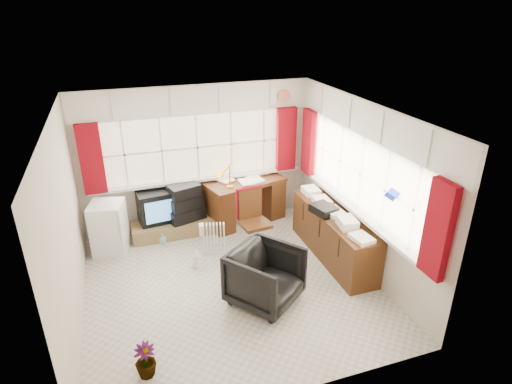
% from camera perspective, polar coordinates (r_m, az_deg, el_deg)
% --- Properties ---
extents(ground, '(4.00, 4.00, 0.00)m').
position_cam_1_polar(ground, '(6.31, -3.37, -12.18)').
color(ground, beige).
rests_on(ground, ground).
extents(room_walls, '(4.00, 4.00, 4.00)m').
position_cam_1_polar(room_walls, '(5.55, -3.75, 0.38)').
color(room_walls, beige).
rests_on(room_walls, ground).
extents(window_back, '(3.70, 0.12, 3.60)m').
position_cam_1_polar(window_back, '(7.51, -7.55, 2.20)').
color(window_back, '#F5E1C2').
rests_on(window_back, room_walls).
extents(window_right, '(0.12, 3.70, 3.60)m').
position_cam_1_polar(window_right, '(6.51, 13.14, -1.87)').
color(window_right, '#F5E1C2').
rests_on(window_right, room_walls).
extents(curtains, '(3.83, 3.83, 1.15)m').
position_cam_1_polar(curtains, '(6.65, 1.87, 4.13)').
color(curtains, maroon).
rests_on(curtains, room_walls).
extents(overhead_cabinets, '(3.98, 3.98, 0.48)m').
position_cam_1_polar(overhead_cabinets, '(6.48, 2.26, 10.95)').
color(overhead_cabinets, white).
rests_on(overhead_cabinets, room_walls).
extents(desk, '(1.53, 1.03, 0.84)m').
position_cam_1_polar(desk, '(7.75, -1.50, -0.87)').
color(desk, '#502C12').
rests_on(desk, ground).
extents(desk_lamp, '(0.19, 0.17, 0.46)m').
position_cam_1_polar(desk_lamp, '(7.21, -3.55, 2.96)').
color(desk_lamp, orange).
rests_on(desk_lamp, desk).
extents(task_chair, '(0.49, 0.52, 1.06)m').
position_cam_1_polar(task_chair, '(6.82, -0.55, -3.50)').
color(task_chair, black).
rests_on(task_chair, ground).
extents(office_chair, '(1.18, 1.19, 0.78)m').
position_cam_1_polar(office_chair, '(5.78, 1.24, -11.21)').
color(office_chair, black).
rests_on(office_chair, ground).
extents(radiator, '(0.38, 0.22, 0.54)m').
position_cam_1_polar(radiator, '(6.89, -5.60, -6.60)').
color(radiator, white).
rests_on(radiator, ground).
extents(credenza, '(0.50, 2.00, 0.85)m').
position_cam_1_polar(credenza, '(6.81, 10.28, -5.59)').
color(credenza, '#502C12').
rests_on(credenza, ground).
extents(file_tray, '(0.38, 0.45, 0.13)m').
position_cam_1_polar(file_tray, '(6.62, 9.02, -2.30)').
color(file_tray, black).
rests_on(file_tray, credenza).
extents(tv_bench, '(1.40, 0.50, 0.25)m').
position_cam_1_polar(tv_bench, '(7.59, -10.94, -4.68)').
color(tv_bench, olive).
rests_on(tv_bench, ground).
extents(crt_tv, '(0.66, 0.63, 0.55)m').
position_cam_1_polar(crt_tv, '(7.53, -13.24, -1.70)').
color(crt_tv, black).
rests_on(crt_tv, tv_bench).
extents(hifi_stack, '(0.70, 0.55, 0.64)m').
position_cam_1_polar(hifi_stack, '(7.44, -9.47, -1.48)').
color(hifi_stack, black).
rests_on(hifi_stack, tv_bench).
extents(mini_fridge, '(0.61, 0.62, 0.85)m').
position_cam_1_polar(mini_fridge, '(7.21, -18.99, -4.56)').
color(mini_fridge, white).
rests_on(mini_fridge, ground).
extents(spray_bottle_a, '(0.16, 0.16, 0.30)m').
position_cam_1_polar(spray_bottle_a, '(6.62, -8.02, -8.86)').
color(spray_bottle_a, white).
rests_on(spray_bottle_a, ground).
extents(spray_bottle_b, '(0.12, 0.12, 0.18)m').
position_cam_1_polar(spray_bottle_b, '(7.36, -12.31, -6.07)').
color(spray_bottle_b, '#8CD1CA').
rests_on(spray_bottle_b, ground).
extents(flower_vase, '(0.25, 0.25, 0.41)m').
position_cam_1_polar(flower_vase, '(5.07, -14.55, -20.92)').
color(flower_vase, black).
rests_on(flower_vase, ground).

